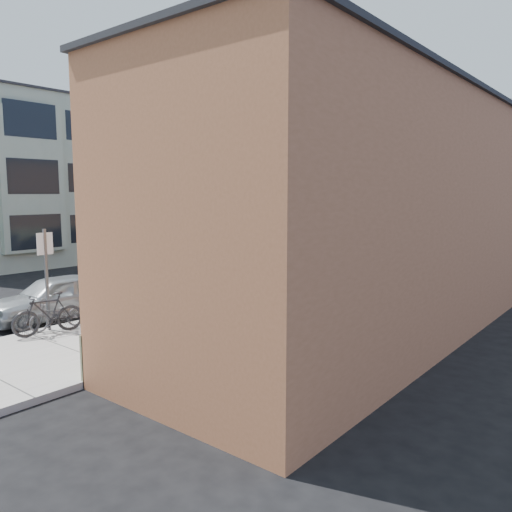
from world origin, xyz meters
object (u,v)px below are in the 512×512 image
Objects in this scene: patio_chair_b at (152,335)px; car_1 at (178,272)px; tree_leafy_mid at (386,155)px; parking_meter_near at (122,287)px; bus at (362,227)px; parked_bike_b at (58,315)px; car_3 at (329,248)px; tree_leafy_far at (445,157)px; utility_pole_near at (236,154)px; patron_green at (234,292)px; tree_bare at (264,215)px; sign_post at (46,270)px; patron_grey at (222,294)px; cyclist at (161,293)px; car_2 at (265,260)px; patio_chair_a at (203,320)px; parked_bike_a at (48,314)px; car_0 at (55,297)px; car_4 at (376,240)px.

car_1 is (-5.37, 5.65, 0.25)m from patio_chair_b.
parking_meter_near is at bearing -91.78° from tree_leafy_mid.
bus is at bearing 100.55° from parking_meter_near.
car_3 is at bearing 102.75° from parked_bike_b.
tree_leafy_far is at bearing 90.00° from tree_leafy_mid.
utility_pole_near reaches higher than tree_leafy_mid.
parking_meter_near is at bearing -75.99° from bus.
tree_bare is at bearing -137.94° from patron_green.
tree_leafy_far is 9.82× the size of patio_chair_b.
patron_grey is (3.08, 3.68, -0.85)m from sign_post.
tree_leafy_far is 4.51× the size of cyclist.
patio_chair_a is at bearing -64.09° from car_2.
patio_chair_a is 0.47× the size of parked_bike_a.
bus is at bearing 103.64° from utility_pole_near.
patio_chair_b is (3.78, -7.33, -4.82)m from utility_pole_near.
sign_post is 0.69× the size of car_0.
sign_post is 3.18× the size of patio_chair_a.
cyclist is (1.60, -27.96, -5.34)m from tree_leafy_far.
utility_pole_near reaches higher than car_1.
parked_bike_b is at bearing -25.68° from patron_green.
cyclist is at bearing 54.26° from parked_bike_b.
patron_grey is at bearing -53.67° from utility_pole_near.
patron_green is (-0.52, 1.84, 0.39)m from patio_chair_a.
patron_green is (0.14, 0.41, -0.01)m from patron_grey.
tree_bare is 3.01× the size of cyclist.
tree_bare is 4.04m from car_2.
bus reaches higher than car_1.
patio_chair_a is at bearing 8.81° from patron_grey.
tree_leafy_mid is 1.92× the size of car_0.
patron_grey is 9.25m from car_2.
sign_post reaches higher than parking_meter_near.
tree_leafy_far is (0.45, 30.22, 4.62)m from sign_post.
cyclist reaches higher than patio_chair_b.
parked_bike_b is at bearing 133.95° from parked_bike_a.
sign_post is at bearing -163.35° from patio_chair_b.
cyclist is (1.60, -6.78, -1.92)m from tree_bare.
cyclist is 0.38× the size of car_1.
parked_bike_b is at bearing -82.36° from car_4.
car_4 reaches higher than car_3.
tree_leafy_far is at bearing 82.25° from car_1.
parked_bike_b is at bearing -90.62° from tree_leafy_far.
tree_leafy_far reaches higher than tree_bare.
tree_leafy_far is 1.71× the size of car_4.
car_3 is at bearing 95.05° from sign_post.
patio_chair_a is 0.09× the size of bus.
sign_post is 5.28m from patron_green.
cyclist is at bearing -72.48° from car_2.
parking_meter_near is 3.87m from patio_chair_a.
bus reaches higher than car_2.
car_3 reaches higher than parked_bike_a.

